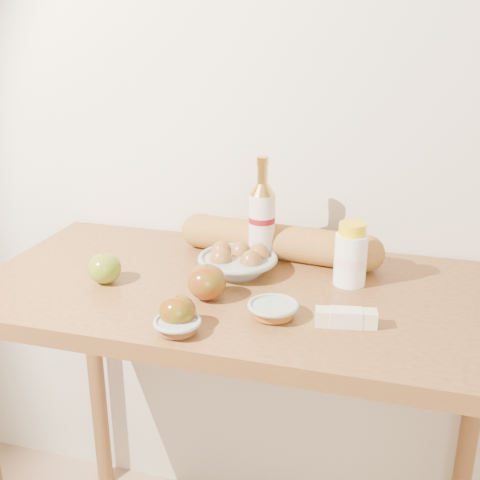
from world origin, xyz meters
name	(u,v)px	position (x,y,z in m)	size (l,w,h in m)	color
back_wall	(280,87)	(0.00, 1.51, 1.30)	(3.50, 0.02, 2.60)	beige
table	(244,335)	(0.00, 1.18, 0.78)	(1.20, 0.60, 0.90)	#925F2F
bourbon_bottle	(262,220)	(0.00, 1.34, 1.01)	(0.08, 0.08, 0.26)	beige
cream_bottle	(351,256)	(0.22, 1.26, 0.97)	(0.08, 0.08, 0.14)	white
egg_bowl	(238,261)	(-0.03, 1.25, 0.93)	(0.20, 0.20, 0.07)	#8E9B97
baguette	(278,241)	(0.04, 1.37, 0.94)	(0.53, 0.14, 0.09)	#BB8139
apple_yellowgreen	(105,268)	(-0.31, 1.11, 0.93)	(0.08, 0.08, 0.07)	olive
apple_redgreen_front	(178,311)	(-0.07, 0.96, 0.93)	(0.09, 0.09, 0.07)	#8D0C07
apple_redgreen_right	(207,282)	(-0.06, 1.10, 0.94)	(0.10, 0.10, 0.08)	maroon
sugar_bowl	(177,326)	(-0.06, 0.94, 0.91)	(0.10, 0.10, 0.03)	#96A49E
syrup_bowl	(273,310)	(0.10, 1.05, 0.92)	(0.12, 0.12, 0.03)	#919E98
butter_stick	(346,318)	(0.24, 1.06, 0.92)	(0.12, 0.05, 0.03)	beige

